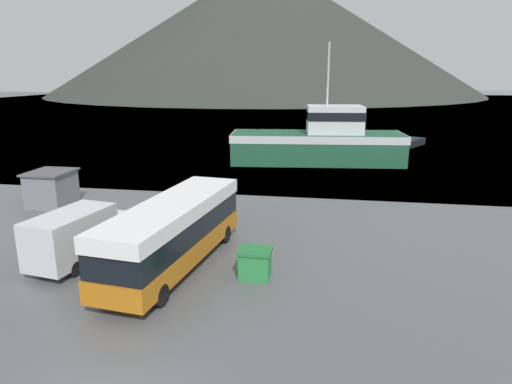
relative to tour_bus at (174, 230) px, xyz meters
name	(u,v)px	position (x,y,z in m)	size (l,w,h in m)	color
water_surface	(318,101)	(1.30, 133.07, -1.76)	(240.00, 240.00, 0.00)	#3D5160
hill_backdrop	(264,29)	(-24.66, 185.65, 25.75)	(179.92, 179.92, 55.01)	#2D332D
tour_bus	(174,230)	(0.00, 0.00, 0.00)	(3.76, 10.49, 3.10)	#B26614
delivery_van	(80,234)	(-4.61, -0.11, -0.42)	(3.03, 6.34, 2.53)	silver
fishing_boat	(320,141)	(5.60, 26.93, 0.43)	(17.39, 7.31, 11.59)	#1E5138
storage_bin	(255,263)	(3.83, -0.54, -1.10)	(1.43, 1.25, 1.29)	#287F3D
dock_kiosk	(52,188)	(-11.64, 8.30, -0.57)	(2.67, 3.01, 2.35)	slate
small_boat	(410,143)	(16.27, 39.81, -1.34)	(4.33, 5.52, 0.82)	black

